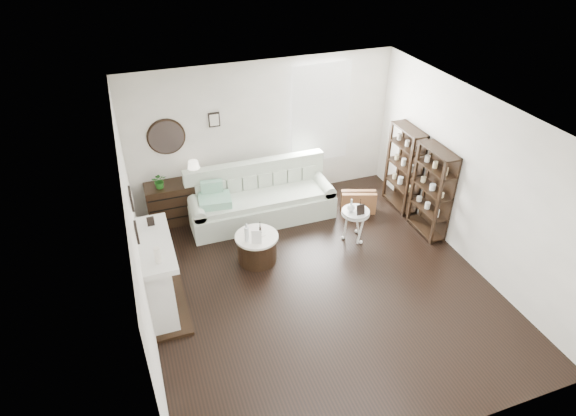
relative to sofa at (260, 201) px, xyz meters
name	(u,v)px	position (x,y,z in m)	size (l,w,h in m)	color
room	(302,116)	(1.03, 0.62, 1.26)	(5.50, 5.50, 5.50)	black
fireplace	(159,278)	(-2.02, -1.78, 0.20)	(0.50, 1.40, 1.84)	silver
shelf_unit_far	(404,168)	(2.63, -0.53, 0.47)	(0.30, 0.80, 1.60)	black
shelf_unit_near	(432,192)	(2.63, -1.43, 0.47)	(0.30, 0.80, 1.60)	black
sofa	(260,201)	(0.00, 0.00, 0.00)	(2.61, 0.90, 1.01)	#B6C0AC
quilt	(215,201)	(-0.85, -0.13, 0.26)	(0.55, 0.45, 0.14)	#278F60
suitcase	(358,202)	(1.77, -0.48, -0.12)	(0.64, 0.21, 0.43)	brown
dresser	(179,202)	(-1.41, 0.39, 0.04)	(1.14, 0.49, 0.76)	black
table_lamp	(194,171)	(-1.08, 0.39, 0.61)	(0.24, 0.24, 0.38)	white
potted_plant	(159,181)	(-1.70, 0.34, 0.56)	(0.25, 0.22, 0.28)	#1F5D1A
drum_table	(257,248)	(-0.43, -1.22, -0.09)	(0.70, 0.70, 0.48)	black
pedestal_table	(356,213)	(1.32, -1.22, 0.19)	(0.48, 0.48, 0.58)	white
eiffel_drum	(260,228)	(-0.35, -1.17, 0.25)	(0.12, 0.12, 0.20)	black
bottle_drum	(247,233)	(-0.60, -1.30, 0.31)	(0.07, 0.07, 0.32)	silver
card_frame_drum	(256,237)	(-0.47, -1.39, 0.26)	(0.16, 0.01, 0.21)	silver
eiffel_ped	(360,204)	(1.41, -1.19, 0.33)	(0.10, 0.10, 0.17)	black
flask_ped	(351,205)	(1.23, -1.20, 0.36)	(0.13, 0.13, 0.23)	silver
card_frame_ped	(361,210)	(1.34, -1.35, 0.33)	(0.14, 0.01, 0.18)	black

